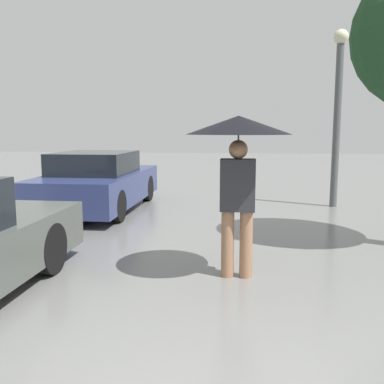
# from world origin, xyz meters

# --- Properties ---
(pedestrian) EXTENTS (1.18, 1.18, 1.85)m
(pedestrian) POSITION_xyz_m (-0.26, 3.49, 1.53)
(pedestrian) COLOR #9E7051
(pedestrian) RESTS_ON ground_plane
(parked_car_farthest) EXTENTS (1.73, 3.95, 1.23)m
(parked_car_farthest) POSITION_xyz_m (-3.26, 7.38, 0.58)
(parked_car_farthest) COLOR navy
(parked_car_farthest) RESTS_ON ground_plane
(street_lamp) EXTENTS (0.31, 0.31, 3.79)m
(street_lamp) POSITION_xyz_m (1.79, 8.37, 2.26)
(street_lamp) COLOR #515456
(street_lamp) RESTS_ON ground_plane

